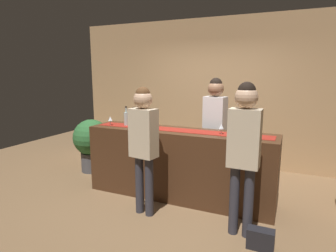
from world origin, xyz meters
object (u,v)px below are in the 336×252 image
(wine_bottle_amber, at_px, (134,120))
(customer_browsing, at_px, (144,138))
(handbag, at_px, (261,239))
(potted_plant_tall, at_px, (92,141))
(customer_sipping, at_px, (244,143))
(wine_bottle_clear, at_px, (126,118))
(bartender, at_px, (215,120))
(wine_glass_mid_counter, at_px, (221,127))
(wine_glass_near_customer, at_px, (110,119))

(wine_bottle_amber, bearing_deg, customer_browsing, -50.73)
(customer_browsing, distance_m, handbag, 1.77)
(customer_browsing, relative_size, potted_plant_tall, 1.69)
(wine_bottle_amber, xyz_separation_m, potted_plant_tall, (-1.20, 0.45, -0.56))
(potted_plant_tall, height_order, handbag, potted_plant_tall)
(customer_sipping, bearing_deg, wine_bottle_clear, 161.79)
(wine_bottle_clear, bearing_deg, customer_sipping, -19.43)
(potted_plant_tall, bearing_deg, bartender, 4.08)
(customer_sipping, bearing_deg, bartender, 119.09)
(bartender, bearing_deg, potted_plant_tall, 14.56)
(handbag, bearing_deg, wine_glass_mid_counter, 128.53)
(wine_bottle_amber, bearing_deg, customer_sipping, -19.66)
(wine_bottle_amber, relative_size, wine_glass_mid_counter, 2.10)
(wine_glass_near_customer, relative_size, customer_sipping, 0.08)
(wine_glass_near_customer, relative_size, potted_plant_tall, 0.15)
(wine_bottle_amber, relative_size, handbag, 1.08)
(wine_glass_near_customer, height_order, handbag, wine_glass_near_customer)
(customer_browsing, bearing_deg, wine_glass_mid_counter, 46.53)
(wine_bottle_clear, bearing_deg, potted_plant_tall, 158.98)
(wine_glass_near_customer, bearing_deg, customer_sipping, -14.77)
(wine_glass_near_customer, distance_m, potted_plant_tall, 1.11)
(wine_bottle_clear, xyz_separation_m, customer_sipping, (1.93, -0.68, -0.05))
(bartender, distance_m, customer_sipping, 1.41)
(bartender, bearing_deg, wine_glass_near_customer, 34.69)
(wine_glass_near_customer, bearing_deg, handbag, -17.45)
(bartender, relative_size, potted_plant_tall, 1.79)
(customer_sipping, bearing_deg, potted_plant_tall, 161.24)
(bartender, bearing_deg, handbag, 132.81)
(potted_plant_tall, bearing_deg, wine_glass_near_customer, -32.26)
(customer_sipping, relative_size, customer_browsing, 1.04)
(customer_sipping, xyz_separation_m, potted_plant_tall, (-2.96, 1.08, -0.52))
(customer_sipping, bearing_deg, wine_glass_near_customer, 166.46)
(wine_glass_near_customer, height_order, potted_plant_tall, wine_glass_near_customer)
(wine_glass_near_customer, xyz_separation_m, customer_sipping, (2.16, -0.57, -0.04))
(wine_glass_mid_counter, relative_size, customer_sipping, 0.08)
(wine_glass_mid_counter, xyz_separation_m, customer_sipping, (0.41, -0.64, -0.04))
(wine_glass_near_customer, xyz_separation_m, bartender, (1.50, 0.67, -0.02))
(wine_bottle_amber, bearing_deg, wine_glass_near_customer, -170.95)
(wine_glass_mid_counter, distance_m, bartender, 0.66)
(wine_glass_mid_counter, xyz_separation_m, customer_browsing, (-0.84, -0.64, -0.10))
(bartender, relative_size, customer_browsing, 1.06)
(customer_browsing, distance_m, potted_plant_tall, 2.08)
(wine_bottle_clear, bearing_deg, wine_glass_near_customer, -153.06)
(bartender, height_order, customer_browsing, bartender)
(wine_glass_mid_counter, bearing_deg, wine_bottle_clear, 178.26)
(wine_glass_near_customer, bearing_deg, potted_plant_tall, 147.74)
(wine_bottle_clear, height_order, wine_glass_mid_counter, wine_bottle_clear)
(bartender, bearing_deg, wine_bottle_clear, 34.20)
(wine_glass_mid_counter, height_order, bartender, bartender)
(wine_bottle_clear, bearing_deg, handbag, -21.73)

